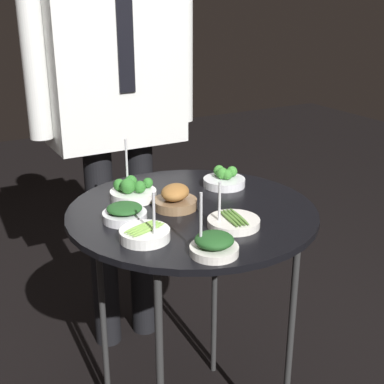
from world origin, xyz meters
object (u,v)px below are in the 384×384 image
Objects in this scene: bowl_asparagus_mid_left at (233,222)px; waiter_figure at (114,78)px; bowl_spinach_back_left at (214,245)px; bowl_roast_back_right at (175,199)px; bowl_broccoli_front_center at (224,180)px; serving_cart at (192,227)px; bowl_spinach_mid_right at (125,213)px; bowl_asparagus_near_rim at (145,234)px; bowl_broccoli_center at (133,191)px.

waiter_figure reaches higher than bowl_asparagus_mid_left.
waiter_figure reaches higher than bowl_spinach_back_left.
bowl_asparagus_mid_left is 0.78m from waiter_figure.
bowl_spinach_back_left reaches higher than bowl_roast_back_right.
bowl_spinach_back_left reaches higher than bowl_broccoli_front_center.
serving_cart is at bearing -91.33° from waiter_figure.
bowl_spinach_back_left is at bearing -100.04° from bowl_roast_back_right.
waiter_figure is at bearing 69.82° from bowl_spinach_mid_right.
bowl_roast_back_right is 0.95× the size of bowl_asparagus_near_rim.
bowl_roast_back_right reaches higher than bowl_broccoli_front_center.
serving_cart is 5.08× the size of bowl_spinach_back_left.
bowl_spinach_mid_right is 0.66m from waiter_figure.
bowl_broccoli_front_center is 0.95× the size of bowl_asparagus_mid_left.
bowl_broccoli_center is 0.16m from bowl_spinach_mid_right.
bowl_broccoli_front_center is 0.44m from bowl_asparagus_near_rim.
bowl_broccoli_center is 0.10× the size of waiter_figure.
bowl_broccoli_front_center is (0.18, 0.12, 0.08)m from serving_cart.
bowl_spinach_back_left is (0.11, -0.15, 0.01)m from bowl_asparagus_near_rim.
waiter_figure reaches higher than serving_cart.
bowl_asparagus_mid_left is 0.89× the size of bowl_spinach_back_left.
bowl_spinach_back_left is (-0.05, -0.29, -0.00)m from bowl_roast_back_right.
bowl_broccoli_center reaches higher than bowl_roast_back_right.
bowl_roast_back_right is 0.20m from bowl_asparagus_mid_left.
bowl_spinach_back_left is (-0.13, -0.11, 0.01)m from bowl_asparagus_mid_left.
bowl_broccoli_center is (-0.11, 0.15, 0.08)m from serving_cart.
serving_cart is 5.98× the size of bowl_broccoli_front_center.
bowl_asparagus_near_rim is 0.78m from waiter_figure.
bowl_spinach_mid_right is at bearing -110.18° from waiter_figure.
bowl_spinach_back_left is at bearing -96.95° from waiter_figure.
bowl_broccoli_front_center is at bearing 31.65° from bowl_asparagus_near_rim.
bowl_broccoli_center is at bearing 173.36° from bowl_broccoli_front_center.
bowl_asparagus_mid_left is at bearing -88.26° from waiter_figure.
serving_cart is 0.23m from bowl_broccoli_front_center.
serving_cart is at bearing 30.58° from bowl_asparagus_near_rim.
bowl_roast_back_right is 0.61m from waiter_figure.
bowl_roast_back_right is at bearing 3.94° from bowl_spinach_mid_right.
bowl_broccoli_center reaches higher than bowl_spinach_back_left.
bowl_spinach_mid_right is 0.77× the size of bowl_spinach_back_left.
bowl_roast_back_right is at bearing 112.06° from bowl_asparagus_mid_left.
bowl_broccoli_center reaches higher than bowl_asparagus_near_rim.
bowl_asparagus_mid_left is at bearing -67.94° from bowl_roast_back_right.
bowl_asparagus_near_rim is at bearing -91.07° from bowl_spinach_mid_right.
bowl_asparagus_mid_left is 1.03× the size of bowl_asparagus_near_rim.
bowl_spinach_mid_right is at bearing -176.06° from bowl_roast_back_right.
bowl_roast_back_right is at bearing 79.96° from bowl_spinach_back_left.
waiter_figure is at bearing 91.74° from bowl_asparagus_mid_left.
bowl_roast_back_right is 0.07× the size of waiter_figure.
bowl_broccoli_front_center is at bearing 54.59° from bowl_spinach_back_left.
serving_cart is 0.67m from waiter_figure.
bowl_spinach_mid_right is (-0.23, 0.17, 0.01)m from bowl_asparagus_mid_left.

